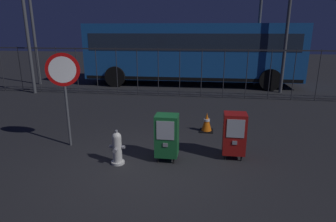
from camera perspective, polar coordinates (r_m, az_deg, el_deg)
The scene contains 10 objects.
ground_plane at distance 5.92m, azimuth -4.64°, elevation -11.50°, with size 60.00×60.00×0.00m, color #262628.
fire_hydrant at distance 6.07m, azimuth -10.13°, elevation -7.31°, with size 0.33×0.32×0.75m.
newspaper_box_primary at distance 6.33m, azimuth 13.13°, elevation -4.39°, with size 0.48×0.42×1.02m.
newspaper_box_secondary at distance 6.05m, azimuth -0.24°, elevation -4.89°, with size 0.48×0.42×1.02m.
stop_sign at distance 6.99m, azimuth -20.08°, elevation 5.74°, with size 0.71×0.31×2.23m.
traffic_cone at distance 7.94m, azimuth 7.74°, elevation -2.27°, with size 0.36×0.36×0.53m.
fence_barrier at distance 11.91m, azimuth 2.34°, elevation 7.71°, with size 18.03×0.04×2.00m.
bus_near at distance 14.78m, azimuth 4.81°, elevation 11.98°, with size 10.54×2.92×3.00m.
street_light_near_left at distance 16.08m, azimuth -25.87°, elevation 19.01°, with size 0.32×0.32×6.87m.
street_light_near_right at distance 14.85m, azimuth 18.12°, elevation 20.06°, with size 0.32×0.32×6.83m.
Camera 1 is at (1.22, -5.11, 2.73)m, focal length 30.49 mm.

